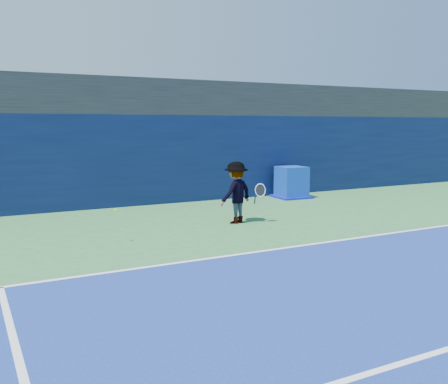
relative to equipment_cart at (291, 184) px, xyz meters
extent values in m
plane|color=#32703C|center=(-5.27, -9.20, -0.52)|extent=(80.00, 80.00, 0.00)
cube|color=white|center=(-5.27, -6.20, -0.52)|extent=(24.00, 0.10, 0.01)
cube|color=#222227|center=(-5.27, 2.30, 3.08)|extent=(36.00, 3.00, 1.20)
cube|color=#0B163D|center=(-5.27, 1.30, 0.98)|extent=(36.00, 1.00, 3.00)
cube|color=#0C32B0|center=(0.00, 0.00, 0.05)|extent=(1.02, 1.02, 1.15)
cube|color=#0B16A6|center=(0.00, 0.00, -0.49)|extent=(1.28, 1.28, 0.08)
imported|color=silver|center=(-4.13, -3.20, 0.32)|extent=(1.23, 0.95, 1.68)
cylinder|color=black|center=(-3.68, -3.45, 0.13)|extent=(0.08, 0.15, 0.27)
torus|color=silver|center=(-3.54, -3.50, 0.38)|extent=(0.31, 0.17, 0.30)
cylinder|color=black|center=(-3.54, -3.50, 0.38)|extent=(0.26, 0.13, 0.25)
sphere|color=#B1D517|center=(-7.70, -4.02, 0.24)|extent=(0.07, 0.07, 0.07)
camera|label=1|loc=(-10.71, -14.96, 2.15)|focal=40.00mm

